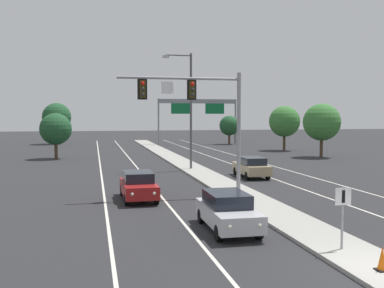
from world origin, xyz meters
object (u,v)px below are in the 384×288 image
at_px(car_oncoming_silver, 228,211).
at_px(car_oncoming_red, 138,185).
at_px(street_lamp_median, 188,104).
at_px(tree_far_left_a, 57,117).
at_px(median_sign_post, 343,208).
at_px(car_receding_tan, 251,167).
at_px(tree_far_right_c, 229,126).
at_px(tree_far_left_c, 56,129).
at_px(tree_far_right_b, 322,122).
at_px(traffic_cone_median_nose, 382,259).
at_px(tree_far_right_a, 284,121).
at_px(highway_sign_gantry, 198,107).
at_px(overhead_signal_mast, 201,106).

relative_size(car_oncoming_silver, car_oncoming_red, 1.00).
height_order(street_lamp_median, tree_far_left_a, street_lamp_median).
xyz_separation_m(median_sign_post, car_receding_tan, (3.51, 18.99, -0.77)).
distance_m(car_receding_tan, tree_far_right_c, 40.00).
height_order(street_lamp_median, car_oncoming_silver, street_lamp_median).
bearing_deg(tree_far_left_c, tree_far_right_b, -8.70).
xyz_separation_m(traffic_cone_median_nose, tree_far_right_a, (16.95, 45.47, 3.47)).
bearing_deg(street_lamp_median, tree_far_left_c, 132.70).
xyz_separation_m(traffic_cone_median_nose, tree_far_left_a, (-14.40, 66.50, 3.97)).
relative_size(car_receding_tan, tree_far_right_a, 0.74).
distance_m(street_lamp_median, car_oncoming_silver, 21.36).
bearing_deg(tree_far_left_c, car_oncoming_red, -75.95).
relative_size(street_lamp_median, tree_far_left_c, 1.98).
height_order(median_sign_post, car_receding_tan, median_sign_post).
height_order(street_lamp_median, car_receding_tan, street_lamp_median).
distance_m(highway_sign_gantry, tree_far_right_a, 17.57).
distance_m(tree_far_right_b, tree_far_right_c, 24.77).
distance_m(median_sign_post, car_receding_tan, 19.33).
height_order(car_oncoming_red, tree_far_right_a, tree_far_right_a).
xyz_separation_m(street_lamp_median, car_oncoming_red, (-5.63, -12.93, -4.97)).
xyz_separation_m(street_lamp_median, tree_far_right_a, (17.27, 18.75, -1.82)).
height_order(car_receding_tan, highway_sign_gantry, highway_sign_gantry).
bearing_deg(tree_far_left_c, overhead_signal_mast, -68.17).
relative_size(median_sign_post, highway_sign_gantry, 0.17).
distance_m(car_oncoming_red, car_receding_tan, 12.05).
bearing_deg(car_receding_tan, median_sign_post, -100.47).
bearing_deg(tree_far_left_a, tree_far_right_b, -44.70).
bearing_deg(car_oncoming_red, tree_far_left_a, 99.11).
relative_size(car_oncoming_red, tree_far_right_c, 0.95).
xyz_separation_m(street_lamp_median, tree_far_right_b, (17.36, 8.67, -1.78)).
relative_size(car_oncoming_silver, tree_far_right_b, 0.73).
relative_size(median_sign_post, tree_far_right_a, 0.36).
bearing_deg(tree_far_right_a, tree_far_right_b, -89.45).
height_order(street_lamp_median, tree_far_left_c, street_lamp_median).
bearing_deg(tree_far_left_a, car_oncoming_red, -80.89).
xyz_separation_m(car_oncoming_red, car_receding_tan, (9.47, 7.45, 0.00)).
relative_size(street_lamp_median, car_oncoming_silver, 2.23).
bearing_deg(overhead_signal_mast, street_lamp_median, 81.49).
height_order(overhead_signal_mast, car_oncoming_red, overhead_signal_mast).
distance_m(tree_far_right_b, tree_far_left_c, 29.88).
xyz_separation_m(tree_far_right_b, tree_far_right_a, (-0.10, 10.08, -0.04)).
bearing_deg(street_lamp_median, tree_far_right_a, 47.36).
bearing_deg(tree_far_right_b, car_oncoming_silver, -124.37).
relative_size(highway_sign_gantry, tree_far_left_c, 2.63).
distance_m(tree_far_right_c, tree_far_left_c, 32.82).
bearing_deg(median_sign_post, tree_far_right_a, 68.60).
distance_m(overhead_signal_mast, tree_far_left_c, 27.76).
bearing_deg(tree_far_left_c, median_sign_post, -71.65).
relative_size(car_oncoming_silver, tree_far_right_a, 0.74).
distance_m(tree_far_right_b, tree_far_right_a, 10.08).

